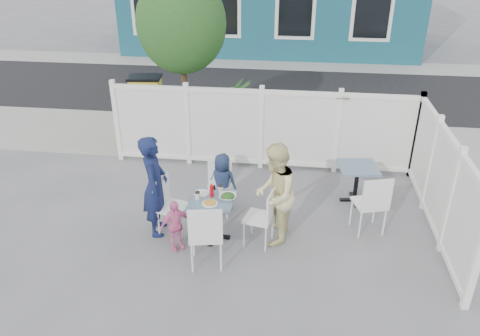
# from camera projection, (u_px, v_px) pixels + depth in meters

# --- Properties ---
(ground) EXTENTS (80.00, 80.00, 0.00)m
(ground) POSITION_uv_depth(u_px,v_px,m) (240.00, 235.00, 7.29)
(ground) COLOR slate
(near_sidewalk) EXTENTS (24.00, 2.60, 0.01)m
(near_sidewalk) POSITION_uv_depth(u_px,v_px,m) (261.00, 139.00, 10.65)
(near_sidewalk) COLOR gray
(near_sidewalk) RESTS_ON ground
(street) EXTENTS (24.00, 5.00, 0.01)m
(street) POSITION_uv_depth(u_px,v_px,m) (272.00, 90.00, 13.92)
(street) COLOR black
(street) RESTS_ON ground
(far_sidewalk) EXTENTS (24.00, 1.60, 0.01)m
(far_sidewalk) POSITION_uv_depth(u_px,v_px,m) (278.00, 64.00, 16.66)
(far_sidewalk) COLOR gray
(far_sidewalk) RESTS_ON ground
(fence_back) EXTENTS (5.86, 0.08, 1.60)m
(fence_back) POSITION_uv_depth(u_px,v_px,m) (261.00, 131.00, 9.05)
(fence_back) COLOR white
(fence_back) RESTS_ON ground
(fence_right) EXTENTS (0.08, 3.66, 1.60)m
(fence_right) POSITION_uv_depth(u_px,v_px,m) (440.00, 184.00, 7.12)
(fence_right) COLOR white
(fence_right) RESTS_ON ground
(tree) EXTENTS (1.80, 1.62, 3.59)m
(tree) POSITION_uv_depth(u_px,v_px,m) (181.00, 24.00, 9.22)
(tree) COLOR #382316
(tree) RESTS_ON ground
(utility_cabinet) EXTENTS (0.72, 0.55, 1.25)m
(utility_cabinet) POSITION_uv_depth(u_px,v_px,m) (147.00, 105.00, 10.86)
(utility_cabinet) COLOR gold
(utility_cabinet) RESTS_ON ground
(potted_shrub_a) EXTENTS (1.08, 1.08, 1.55)m
(potted_shrub_a) POSITION_uv_depth(u_px,v_px,m) (235.00, 117.00, 9.74)
(potted_shrub_a) COLOR #193C16
(potted_shrub_a) RESTS_ON ground
(potted_shrub_b) EXTENTS (1.78, 1.69, 1.55)m
(potted_shrub_b) POSITION_uv_depth(u_px,v_px,m) (327.00, 123.00, 9.43)
(potted_shrub_b) COLOR #193C16
(potted_shrub_b) RESTS_ON ground
(main_table) EXTENTS (0.68, 0.68, 0.69)m
(main_table) POSITION_uv_depth(u_px,v_px,m) (213.00, 207.00, 7.00)
(main_table) COLOR #426579
(main_table) RESTS_ON ground
(spare_table) EXTENTS (0.72, 0.72, 0.68)m
(spare_table) POSITION_uv_depth(u_px,v_px,m) (357.00, 174.00, 7.98)
(spare_table) COLOR #426579
(spare_table) RESTS_ON ground
(chair_left) EXTENTS (0.51, 0.52, 0.94)m
(chair_left) POSITION_uv_depth(u_px,v_px,m) (169.00, 202.00, 7.13)
(chair_left) COLOR white
(chair_left) RESTS_ON ground
(chair_right) EXTENTS (0.48, 0.49, 0.91)m
(chair_right) POSITION_uv_depth(u_px,v_px,m) (264.00, 214.00, 6.85)
(chair_right) COLOR white
(chair_right) RESTS_ON ground
(chair_back) EXTENTS (0.41, 0.39, 0.88)m
(chair_back) POSITION_uv_depth(u_px,v_px,m) (219.00, 184.00, 7.69)
(chair_back) COLOR white
(chair_back) RESTS_ON ground
(chair_near) EXTENTS (0.53, 0.51, 1.01)m
(chair_near) POSITION_uv_depth(u_px,v_px,m) (206.00, 232.00, 6.33)
(chair_near) COLOR white
(chair_near) RESTS_ON ground
(chair_spare) EXTENTS (0.56, 0.55, 1.01)m
(chair_spare) POSITION_uv_depth(u_px,v_px,m) (372.00, 201.00, 7.07)
(chair_spare) COLOR white
(chair_spare) RESTS_ON ground
(man) EXTENTS (0.49, 0.65, 1.61)m
(man) POSITION_uv_depth(u_px,v_px,m) (155.00, 186.00, 7.03)
(man) COLOR #121B43
(man) RESTS_ON ground
(woman) EXTENTS (0.65, 0.81, 1.58)m
(woman) POSITION_uv_depth(u_px,v_px,m) (275.00, 195.00, 6.84)
(woman) COLOR #EBD55C
(woman) RESTS_ON ground
(boy) EXTENTS (0.56, 0.44, 1.02)m
(boy) POSITION_uv_depth(u_px,v_px,m) (223.00, 182.00, 7.75)
(boy) COLOR #1C2A49
(boy) RESTS_ON ground
(toddler) EXTENTS (0.49, 0.46, 0.81)m
(toddler) POSITION_uv_depth(u_px,v_px,m) (175.00, 225.00, 6.80)
(toddler) COLOR pink
(toddler) RESTS_ON ground
(plate_main) EXTENTS (0.24, 0.24, 0.01)m
(plate_main) POSITION_uv_depth(u_px,v_px,m) (210.00, 203.00, 6.80)
(plate_main) COLOR white
(plate_main) RESTS_ON main_table
(plate_side) EXTENTS (0.23, 0.23, 0.02)m
(plate_side) POSITION_uv_depth(u_px,v_px,m) (202.00, 193.00, 7.06)
(plate_side) COLOR white
(plate_side) RESTS_ON main_table
(salad_bowl) EXTENTS (0.26, 0.26, 0.06)m
(salad_bowl) POSITION_uv_depth(u_px,v_px,m) (228.00, 197.00, 6.91)
(salad_bowl) COLOR white
(salad_bowl) RESTS_ON main_table
(coffee_cup_a) EXTENTS (0.07, 0.07, 0.11)m
(coffee_cup_a) POSITION_uv_depth(u_px,v_px,m) (197.00, 196.00, 6.89)
(coffee_cup_a) COLOR beige
(coffee_cup_a) RESTS_ON main_table
(coffee_cup_b) EXTENTS (0.07, 0.07, 0.11)m
(coffee_cup_b) POSITION_uv_depth(u_px,v_px,m) (221.00, 189.00, 7.07)
(coffee_cup_b) COLOR beige
(coffee_cup_b) RESTS_ON main_table
(ketchup_bottle) EXTENTS (0.06, 0.06, 0.19)m
(ketchup_bottle) POSITION_uv_depth(u_px,v_px,m) (212.00, 191.00, 6.94)
(ketchup_bottle) COLOR #B20710
(ketchup_bottle) RESTS_ON main_table
(salt_shaker) EXTENTS (0.03, 0.03, 0.07)m
(salt_shaker) POSITION_uv_depth(u_px,v_px,m) (209.00, 189.00, 7.12)
(salt_shaker) COLOR white
(salt_shaker) RESTS_ON main_table
(pepper_shaker) EXTENTS (0.03, 0.03, 0.07)m
(pepper_shaker) POSITION_uv_depth(u_px,v_px,m) (215.00, 188.00, 7.16)
(pepper_shaker) COLOR black
(pepper_shaker) RESTS_ON main_table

